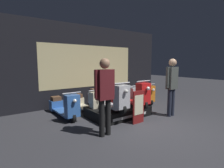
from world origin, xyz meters
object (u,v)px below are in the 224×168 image
at_px(scooter_display_left, 108,98).
at_px(scooter_backrow_0, 64,107).
at_px(scooter_backrow_4, 138,95).
at_px(scooter_backrow_3, 123,97).
at_px(price_sign_board, 138,107).
at_px(person_right_browsing, 172,83).
at_px(scooter_display_right, 129,95).
at_px(scooter_backrow_1, 87,103).
at_px(person_left_browsing, 105,91).
at_px(scooter_backrow_2, 107,100).

xyz_separation_m(scooter_display_left, scooter_backrow_0, (-1.00, 1.00, -0.30)).
bearing_deg(scooter_backrow_4, scooter_backrow_3, 180.00).
distance_m(scooter_backrow_4, price_sign_board, 2.55).
bearing_deg(scooter_display_left, scooter_backrow_3, 34.79).
relative_size(scooter_backrow_0, person_right_browsing, 0.98).
xyz_separation_m(scooter_display_right, scooter_backrow_3, (0.60, 1.00, -0.30)).
distance_m(scooter_backrow_0, scooter_backrow_1, 0.81).
bearing_deg(scooter_display_left, scooter_backrow_4, 23.94).
height_order(scooter_backrow_4, price_sign_board, price_sign_board).
xyz_separation_m(scooter_backrow_3, person_left_browsing, (-2.20, -1.95, 0.73)).
xyz_separation_m(scooter_backrow_2, scooter_backrow_3, (0.81, 0.00, 0.00)).
distance_m(scooter_backrow_0, price_sign_board, 2.33).
height_order(scooter_display_right, scooter_backrow_3, scooter_display_right).
height_order(scooter_backrow_2, person_right_browsing, person_right_browsing).
xyz_separation_m(scooter_backrow_4, person_left_browsing, (-3.01, -1.95, 0.73)).
xyz_separation_m(scooter_backrow_0, scooter_backrow_2, (1.63, 0.00, 0.00)).
distance_m(scooter_backrow_1, scooter_backrow_4, 2.44).
xyz_separation_m(person_left_browsing, price_sign_board, (1.22, 0.13, -0.59)).
bearing_deg(person_left_browsing, person_right_browsing, -0.00).
relative_size(scooter_backrow_2, scooter_backrow_4, 1.00).
bearing_deg(person_left_browsing, scooter_backrow_3, 41.50).
height_order(scooter_backrow_4, person_left_browsing, person_left_browsing).
bearing_deg(price_sign_board, scooter_backrow_1, 109.61).
distance_m(scooter_backrow_3, price_sign_board, 2.07).
bearing_deg(person_right_browsing, scooter_backrow_2, 120.61).
height_order(scooter_display_right, person_left_browsing, person_left_browsing).
distance_m(person_left_browsing, price_sign_board, 1.36).
bearing_deg(person_right_browsing, scooter_display_right, 134.84).
distance_m(scooter_backrow_1, scooter_backrow_2, 0.81).
distance_m(scooter_backrow_2, person_right_browsing, 2.38).
distance_m(scooter_display_left, person_right_browsing, 2.06).
bearing_deg(scooter_backrow_4, scooter_backrow_1, 180.00).
height_order(scooter_display_left, person_left_browsing, person_left_browsing).
relative_size(scooter_display_left, price_sign_board, 1.93).
relative_size(scooter_display_left, person_left_browsing, 0.99).
height_order(scooter_backrow_0, scooter_backrow_3, same).
relative_size(scooter_backrow_1, person_left_browsing, 0.99).
bearing_deg(scooter_display_right, scooter_backrow_4, 35.22).
relative_size(scooter_display_right, scooter_backrow_1, 1.00).
xyz_separation_m(scooter_display_right, scooter_backrow_4, (1.42, 1.00, -0.30)).
bearing_deg(scooter_backrow_0, price_sign_board, -51.20).
xyz_separation_m(scooter_backrow_3, scooter_backrow_4, (0.81, 0.00, 0.00)).
xyz_separation_m(scooter_backrow_0, scooter_backrow_3, (2.44, 0.00, 0.00)).
bearing_deg(scooter_backrow_4, scooter_display_left, -156.06).
bearing_deg(price_sign_board, scooter_backrow_0, 128.80).
bearing_deg(scooter_backrow_1, price_sign_board, -70.39).
relative_size(scooter_display_right, scooter_backrow_0, 1.00).
xyz_separation_m(scooter_display_left, person_right_browsing, (1.78, -0.95, 0.43)).
relative_size(scooter_display_right, scooter_backrow_4, 1.00).
bearing_deg(scooter_backrow_3, person_left_browsing, -138.50).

